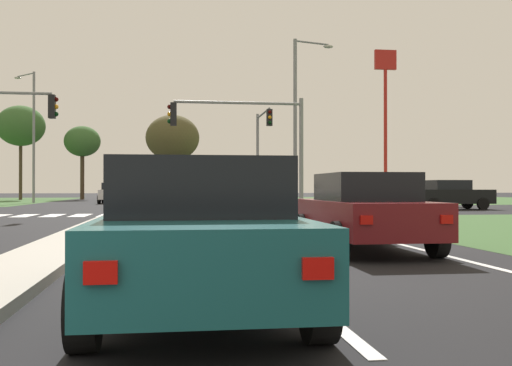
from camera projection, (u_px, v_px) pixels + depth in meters
ground_plane at (131, 211)px, 31.22m from camera, size 200.00×200.00×0.00m
grass_verge_far_right at (412, 200)px, 59.04m from camera, size 35.00×35.00×0.01m
median_island_near at (70, 242)px, 12.41m from camera, size 1.20×22.00×0.14m
median_island_far at (149, 200)px, 55.98m from camera, size 1.20×36.00×0.14m
lane_dash_near at (338, 327)px, 5.14m from camera, size 0.14×2.00×0.01m
lane_dash_second at (249, 252)px, 11.08m from camera, size 0.14×2.00×0.01m
lane_dash_third at (222, 230)px, 17.03m from camera, size 0.14×2.00×0.01m
lane_dash_fourth at (209, 219)px, 22.97m from camera, size 0.14×2.00×0.01m
lane_dash_fifth at (201, 212)px, 28.91m from camera, size 0.14×2.00×0.01m
edge_line_right at (373, 238)px, 14.36m from camera, size 0.14×24.00×0.01m
stop_bar_near at (213, 216)px, 24.82m from camera, size 6.40×0.50×0.01m
crosswalk_bar_third at (25, 216)px, 25.50m from camera, size 0.70×2.80×0.01m
crosswalk_bar_fourth at (53, 216)px, 25.66m from camera, size 0.70×2.80×0.01m
crosswalk_bar_fifth at (81, 215)px, 25.82m from camera, size 0.70×2.80×0.01m
crosswalk_bar_sixth at (108, 215)px, 25.98m from camera, size 0.70×2.80×0.01m
car_teal_near at (197, 233)px, 5.90m from camera, size 1.97×4.56×1.46m
car_grey_second at (127, 192)px, 59.26m from camera, size 2.06×4.50×1.51m
car_black_third at (451, 194)px, 33.04m from camera, size 4.40×1.96×1.61m
car_maroon_fifth at (363, 211)px, 11.48m from camera, size 1.95×4.36×1.47m
car_beige_sixth at (177, 206)px, 14.55m from camera, size 2.01×4.19×1.46m
car_white_seventh at (113, 193)px, 45.74m from camera, size 1.95×4.45×1.57m
car_silver_eighth at (224, 196)px, 31.81m from camera, size 4.43×1.95×1.49m
traffic_signal_near_right at (249, 132)px, 25.46m from camera, size 5.79×0.32×5.04m
traffic_signal_far_right at (262, 140)px, 37.08m from camera, size 0.32×5.08×5.97m
street_lamp_second at (298, 114)px, 32.64m from camera, size 2.39×0.85×9.28m
street_lamp_third at (32, 130)px, 47.59m from camera, size 2.03×1.98×10.38m
pedestrian_at_median at (139, 188)px, 44.05m from camera, size 0.34×0.34×1.74m
fastfood_pole_sign at (385, 92)px, 49.07m from camera, size 1.80×0.40×12.46m
treeline_second at (21, 126)px, 58.71m from camera, size 4.65×4.65×9.23m
treeline_third at (82, 142)px, 60.25m from camera, size 3.59×3.59×7.38m
treeline_fourth at (173, 138)px, 61.78m from camera, size 5.51×5.51×8.68m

